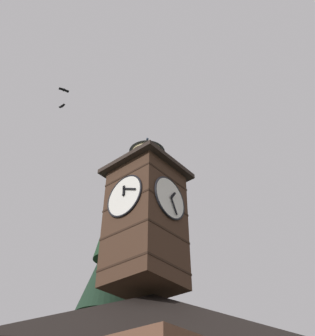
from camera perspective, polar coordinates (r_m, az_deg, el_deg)
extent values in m
pyramid|color=black|center=(17.68, -0.78, -23.35)|extent=(11.44, 10.68, 3.31)
cube|color=#422B1E|center=(18.96, -1.82, -8.76)|extent=(3.04, 3.04, 6.26)
cube|color=black|center=(17.92, -1.97, -15.41)|extent=(3.08, 3.08, 0.10)
cube|color=black|center=(18.57, -1.87, -10.95)|extent=(3.08, 3.08, 0.10)
cube|color=black|center=(19.33, -1.77, -6.82)|extent=(3.08, 3.08, 0.10)
cube|color=black|center=(20.19, -1.69, -3.01)|extent=(3.08, 3.08, 0.10)
cylinder|color=white|center=(18.64, 1.82, -4.51)|extent=(2.18, 0.10, 2.18)
torus|color=black|center=(18.62, 1.88, -4.48)|extent=(2.28, 0.10, 2.28)
cube|color=black|center=(18.81, 2.36, -4.06)|extent=(0.43, 0.04, 0.51)
cube|color=black|center=(18.51, 2.49, -5.69)|extent=(0.48, 0.04, 0.83)
sphere|color=black|center=(18.58, 2.09, -4.39)|extent=(0.10, 0.10, 0.10)
cylinder|color=white|center=(18.54, -4.94, -4.18)|extent=(0.10, 2.18, 2.18)
torus|color=black|center=(18.53, -4.99, -4.15)|extent=(0.10, 2.28, 2.28)
cube|color=black|center=(18.62, -5.07, -3.33)|extent=(0.04, 0.16, 0.55)
cube|color=black|center=(18.35, -4.21, -3.10)|extent=(0.04, 0.84, 0.46)
sphere|color=black|center=(18.48, -5.17, -4.03)|extent=(0.10, 0.10, 0.10)
cube|color=#2D231E|center=(20.74, -1.64, -0.89)|extent=(3.74, 3.74, 0.25)
cylinder|color=tan|center=(21.25, -1.60, 0.90)|extent=(1.74, 1.74, 1.41)
cylinder|color=#2D2319|center=(20.96, -1.62, -0.10)|extent=(1.80, 1.80, 0.10)
cylinder|color=#2D2319|center=(21.25, -1.60, 0.90)|extent=(1.80, 1.80, 0.10)
cylinder|color=#2D2319|center=(21.55, -1.58, 1.87)|extent=(1.80, 1.80, 0.10)
cone|color=#424C5B|center=(22.00, -1.55, 3.27)|extent=(2.04, 2.04, 0.92)
sphere|color=#384251|center=(22.38, -1.52, 4.35)|extent=(0.16, 0.16, 0.16)
cone|color=#1A3021|center=(22.19, -7.44, -15.23)|extent=(3.14, 3.14, 4.61)
cone|color=#1D3922|center=(23.46, -6.87, -8.64)|extent=(1.82, 1.82, 4.31)
ellipsoid|color=black|center=(25.39, -13.79, 11.24)|extent=(0.23, 0.28, 0.14)
cube|color=black|center=(25.38, -14.14, 11.35)|extent=(0.37, 0.29, 0.06)
cube|color=black|center=(25.41, -13.44, 11.13)|extent=(0.37, 0.29, 0.06)
ellipsoid|color=black|center=(24.00, -14.08, 8.93)|extent=(0.19, 0.11, 0.10)
cube|color=black|center=(24.07, -14.26, 8.80)|extent=(0.14, 0.24, 0.10)
cube|color=black|center=(23.93, -13.89, 9.06)|extent=(0.14, 0.24, 0.10)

